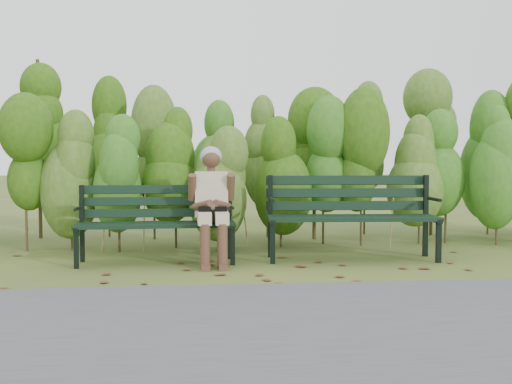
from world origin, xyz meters
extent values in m
plane|color=#405126|center=(0.00, 0.00, 0.00)|extent=(80.00, 80.00, 0.00)
cube|color=#474749|center=(0.00, -2.20, 0.01)|extent=(60.00, 2.50, 0.01)
cylinder|color=#47381E|center=(-2.75, 1.30, 0.40)|extent=(0.03, 0.03, 0.80)
ellipsoid|color=#34681E|center=(-2.75, 1.30, 1.04)|extent=(0.64, 0.64, 1.44)
cylinder|color=#47381E|center=(-2.14, 1.30, 0.40)|extent=(0.03, 0.03, 0.80)
ellipsoid|color=#34681E|center=(-2.14, 1.30, 1.04)|extent=(0.64, 0.64, 1.44)
cylinder|color=#47381E|center=(-1.53, 1.30, 0.40)|extent=(0.03, 0.03, 0.80)
ellipsoid|color=#34681E|center=(-1.53, 1.30, 1.04)|extent=(0.64, 0.64, 1.44)
cylinder|color=#47381E|center=(-0.92, 1.30, 0.40)|extent=(0.03, 0.03, 0.80)
ellipsoid|color=#34681E|center=(-0.92, 1.30, 1.04)|extent=(0.64, 0.64, 1.44)
cylinder|color=#47381E|center=(-0.31, 1.30, 0.40)|extent=(0.03, 0.03, 0.80)
ellipsoid|color=#34681E|center=(-0.31, 1.30, 1.04)|extent=(0.64, 0.64, 1.44)
cylinder|color=#47381E|center=(0.31, 1.30, 0.40)|extent=(0.03, 0.03, 0.80)
ellipsoid|color=#34681E|center=(0.31, 1.30, 1.04)|extent=(0.64, 0.64, 1.44)
cylinder|color=#47381E|center=(0.92, 1.30, 0.40)|extent=(0.03, 0.03, 0.80)
ellipsoid|color=#34681E|center=(0.92, 1.30, 1.04)|extent=(0.64, 0.64, 1.44)
cylinder|color=#47381E|center=(1.53, 1.30, 0.40)|extent=(0.03, 0.03, 0.80)
ellipsoid|color=#34681E|center=(1.53, 1.30, 1.04)|extent=(0.64, 0.64, 1.44)
cylinder|color=#47381E|center=(2.14, 1.30, 0.40)|extent=(0.03, 0.03, 0.80)
ellipsoid|color=#34681E|center=(2.14, 1.30, 1.04)|extent=(0.64, 0.64, 1.44)
cylinder|color=#47381E|center=(2.75, 1.30, 0.40)|extent=(0.03, 0.03, 0.80)
ellipsoid|color=#34681E|center=(2.75, 1.30, 1.04)|extent=(0.64, 0.64, 1.44)
cylinder|color=#47381E|center=(3.36, 1.30, 0.40)|extent=(0.03, 0.03, 0.80)
ellipsoid|color=#34681E|center=(3.36, 1.30, 1.04)|extent=(0.64, 0.64, 1.44)
cylinder|color=#47381E|center=(-2.69, 2.30, 0.55)|extent=(0.04, 0.04, 1.10)
ellipsoid|color=#295112|center=(-2.69, 2.30, 1.43)|extent=(0.70, 0.70, 1.98)
cylinder|color=#47381E|center=(-1.92, 2.30, 0.55)|extent=(0.04, 0.04, 1.10)
ellipsoid|color=#295112|center=(-1.92, 2.30, 1.43)|extent=(0.70, 0.70, 1.98)
cylinder|color=#47381E|center=(-1.15, 2.30, 0.55)|extent=(0.04, 0.04, 1.10)
ellipsoid|color=#295112|center=(-1.15, 2.30, 1.43)|extent=(0.70, 0.70, 1.98)
cylinder|color=#47381E|center=(-0.38, 2.30, 0.55)|extent=(0.04, 0.04, 1.10)
ellipsoid|color=#295112|center=(-0.38, 2.30, 1.43)|extent=(0.70, 0.70, 1.98)
cylinder|color=#47381E|center=(0.38, 2.30, 0.55)|extent=(0.04, 0.04, 1.10)
ellipsoid|color=#295112|center=(0.38, 2.30, 1.43)|extent=(0.70, 0.70, 1.98)
cylinder|color=#47381E|center=(1.15, 2.30, 0.55)|extent=(0.04, 0.04, 1.10)
ellipsoid|color=#295112|center=(1.15, 2.30, 1.43)|extent=(0.70, 0.70, 1.98)
cylinder|color=#47381E|center=(1.92, 2.30, 0.55)|extent=(0.04, 0.04, 1.10)
ellipsoid|color=#295112|center=(1.92, 2.30, 1.43)|extent=(0.70, 0.70, 1.98)
cylinder|color=#47381E|center=(2.69, 2.30, 0.55)|extent=(0.04, 0.04, 1.10)
ellipsoid|color=#295112|center=(2.69, 2.30, 1.43)|extent=(0.70, 0.70, 1.98)
cylinder|color=#47381E|center=(3.46, 2.30, 0.55)|extent=(0.04, 0.04, 1.10)
ellipsoid|color=#295112|center=(3.46, 2.30, 1.43)|extent=(0.70, 0.70, 1.98)
cube|color=brown|center=(-0.45, -0.97, 0.00)|extent=(0.10, 0.11, 0.01)
cube|color=brown|center=(1.01, -0.46, 0.00)|extent=(0.10, 0.09, 0.01)
cube|color=brown|center=(0.74, 0.90, 0.00)|extent=(0.10, 0.08, 0.01)
cube|color=brown|center=(0.80, -0.39, 0.00)|extent=(0.10, 0.11, 0.01)
cube|color=brown|center=(2.97, 0.65, 0.00)|extent=(0.11, 0.10, 0.01)
cube|color=brown|center=(2.02, -0.69, 0.00)|extent=(0.11, 0.11, 0.01)
cube|color=brown|center=(-2.17, 0.91, 0.00)|extent=(0.10, 0.11, 0.01)
cube|color=brown|center=(-1.64, 0.72, 0.00)|extent=(0.11, 0.11, 0.01)
cube|color=brown|center=(2.69, 0.80, 0.00)|extent=(0.09, 0.07, 0.01)
cube|color=brown|center=(0.09, 0.40, 0.00)|extent=(0.11, 0.11, 0.01)
cube|color=brown|center=(-0.26, 0.21, 0.00)|extent=(0.11, 0.09, 0.01)
cube|color=brown|center=(2.35, 0.47, 0.00)|extent=(0.11, 0.10, 0.01)
cube|color=brown|center=(0.22, 0.52, 0.00)|extent=(0.09, 0.11, 0.01)
cube|color=brown|center=(1.28, -0.55, 0.00)|extent=(0.07, 0.09, 0.01)
cube|color=brown|center=(0.19, -0.69, 0.00)|extent=(0.11, 0.11, 0.01)
cube|color=brown|center=(0.00, -0.27, 0.00)|extent=(0.09, 0.11, 0.01)
cube|color=brown|center=(-0.96, 0.00, 0.00)|extent=(0.11, 0.11, 0.01)
cube|color=brown|center=(2.78, 0.49, 0.00)|extent=(0.07, 0.09, 0.01)
cube|color=brown|center=(2.00, -0.77, 0.00)|extent=(0.11, 0.11, 0.01)
cube|color=brown|center=(-2.03, 0.27, 0.00)|extent=(0.11, 0.11, 0.01)
cube|color=brown|center=(-1.42, 0.65, 0.00)|extent=(0.11, 0.11, 0.01)
cube|color=brown|center=(-2.10, -1.07, 0.00)|extent=(0.07, 0.09, 0.01)
cube|color=brown|center=(-0.10, -0.15, 0.00)|extent=(0.10, 0.09, 0.01)
cube|color=brown|center=(1.55, 0.36, 0.00)|extent=(0.10, 0.11, 0.01)
cube|color=brown|center=(0.89, 0.34, 0.00)|extent=(0.11, 0.11, 0.01)
cube|color=black|center=(-1.06, 0.11, 0.41)|extent=(1.66, 0.15, 0.04)
cube|color=black|center=(-1.06, 0.23, 0.41)|extent=(1.66, 0.15, 0.04)
cube|color=black|center=(-1.07, 0.34, 0.41)|extent=(1.66, 0.15, 0.04)
cube|color=black|center=(-1.07, 0.46, 0.41)|extent=(1.66, 0.15, 0.04)
cube|color=black|center=(-1.07, 0.54, 0.52)|extent=(1.66, 0.10, 0.10)
cube|color=black|center=(-1.07, 0.56, 0.64)|extent=(1.66, 0.10, 0.10)
cube|color=black|center=(-1.07, 0.57, 0.77)|extent=(1.66, 0.10, 0.10)
cube|color=black|center=(-1.85, 0.08, 0.21)|extent=(0.05, 0.05, 0.41)
cube|color=black|center=(-1.86, 0.48, 0.41)|extent=(0.05, 0.05, 0.83)
cube|color=black|center=(-1.86, 0.27, 0.40)|extent=(0.06, 0.46, 0.04)
cylinder|color=black|center=(-1.85, 0.22, 0.60)|extent=(0.04, 0.35, 0.03)
cube|color=black|center=(-0.27, 0.13, 0.21)|extent=(0.05, 0.05, 0.41)
cube|color=black|center=(-0.28, 0.52, 0.41)|extent=(0.05, 0.05, 0.83)
cube|color=black|center=(-0.27, 0.31, 0.40)|extent=(0.06, 0.46, 0.04)
cylinder|color=black|center=(-0.27, 0.26, 0.60)|extent=(0.04, 0.35, 0.03)
cube|color=black|center=(1.04, 0.11, 0.46)|extent=(1.86, 0.24, 0.04)
cube|color=black|center=(1.05, 0.24, 0.46)|extent=(1.86, 0.24, 0.04)
cube|color=black|center=(1.06, 0.36, 0.46)|extent=(1.86, 0.24, 0.04)
cube|color=black|center=(1.07, 0.49, 0.46)|extent=(1.86, 0.24, 0.04)
cube|color=black|center=(1.07, 0.59, 0.58)|extent=(1.85, 0.18, 0.11)
cube|color=black|center=(1.07, 0.60, 0.72)|extent=(1.85, 0.18, 0.11)
cube|color=black|center=(1.08, 0.62, 0.86)|extent=(1.85, 0.18, 0.11)
cube|color=black|center=(0.16, 0.15, 0.23)|extent=(0.05, 0.05, 0.46)
cube|color=black|center=(0.19, 0.60, 0.46)|extent=(0.05, 0.05, 0.93)
cube|color=black|center=(0.17, 0.36, 0.44)|extent=(0.09, 0.52, 0.04)
cylinder|color=black|center=(0.17, 0.31, 0.67)|extent=(0.06, 0.39, 0.04)
cube|color=black|center=(1.92, 0.03, 0.23)|extent=(0.05, 0.05, 0.46)
cube|color=black|center=(1.95, 0.48, 0.46)|extent=(0.05, 0.05, 0.93)
cube|color=black|center=(1.94, 0.24, 0.44)|extent=(0.09, 0.52, 0.04)
cylinder|color=black|center=(1.93, 0.19, 0.67)|extent=(0.06, 0.39, 0.04)
cube|color=beige|center=(-0.56, 0.10, 0.50)|extent=(0.15, 0.41, 0.13)
cube|color=beige|center=(-0.39, 0.10, 0.50)|extent=(0.15, 0.41, 0.13)
cylinder|color=brown|center=(-0.56, -0.07, 0.23)|extent=(0.11, 0.11, 0.45)
cylinder|color=brown|center=(-0.38, -0.06, 0.23)|extent=(0.11, 0.11, 0.45)
cube|color=brown|center=(-0.56, -0.14, 0.03)|extent=(0.09, 0.20, 0.06)
cube|color=brown|center=(-0.38, -0.14, 0.03)|extent=(0.09, 0.20, 0.06)
cube|color=beige|center=(-0.48, 0.36, 0.72)|extent=(0.36, 0.25, 0.50)
cylinder|color=brown|center=(-0.48, 0.34, 0.99)|extent=(0.09, 0.09, 0.10)
sphere|color=brown|center=(-0.48, 0.33, 1.11)|extent=(0.20, 0.20, 0.20)
ellipsoid|color=gray|center=(-0.48, 0.36, 1.14)|extent=(0.23, 0.22, 0.21)
cylinder|color=brown|center=(-0.68, 0.28, 0.81)|extent=(0.09, 0.20, 0.30)
cylinder|color=brown|center=(-0.28, 0.29, 0.81)|extent=(0.09, 0.20, 0.30)
cylinder|color=brown|center=(-0.58, 0.15, 0.63)|extent=(0.23, 0.25, 0.13)
cylinder|color=brown|center=(-0.38, 0.16, 0.63)|extent=(0.22, 0.26, 0.13)
sphere|color=brown|center=(-0.48, 0.10, 0.61)|extent=(0.11, 0.11, 0.11)
cube|color=black|center=(-0.48, 0.11, 0.54)|extent=(0.29, 0.12, 0.15)
camera|label=1|loc=(-0.67, -6.06, 1.09)|focal=42.00mm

